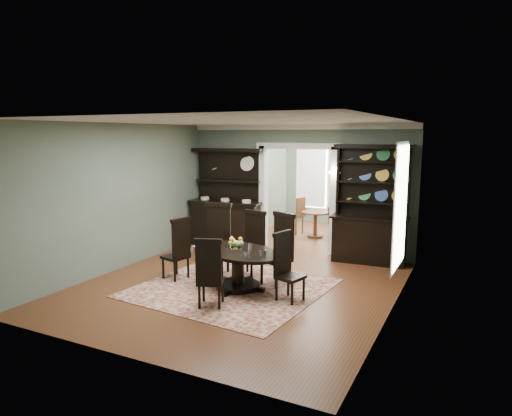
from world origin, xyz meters
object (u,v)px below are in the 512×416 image
Objects in this scene: dining_table at (238,262)px; welsh_dresser at (370,220)px; sideboard at (227,212)px; parlor_table at (315,221)px.

welsh_dresser is (1.74, 2.82, 0.43)m from dining_table.
sideboard is at bearing 176.30° from welsh_dresser.
dining_table is 3.38m from sideboard.
welsh_dresser is at bearing 78.05° from dining_table.
sideboard is 0.95× the size of welsh_dresser.
welsh_dresser is 2.63m from parlor_table.
parlor_table is at bearing 132.30° from welsh_dresser.
parlor_table is at bearing 111.21° from dining_table.
dining_table is 3.34m from welsh_dresser.
parlor_table is (1.72, 1.80, -0.39)m from sideboard.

